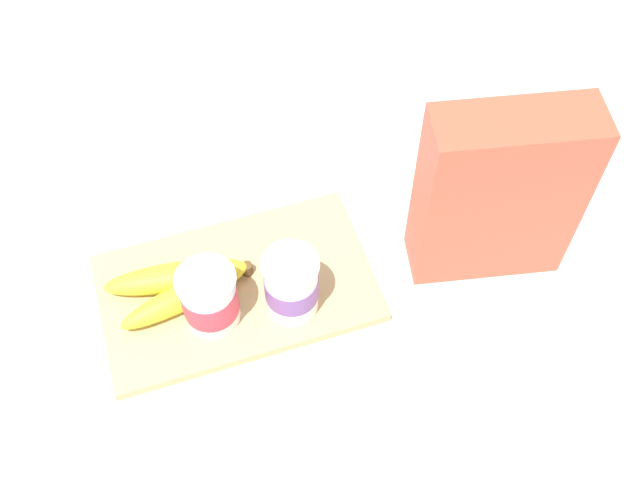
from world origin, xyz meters
TOP-DOWN VIEW (x-y plane):
  - ground_plane at (0.00, 0.00)m, footprint 2.40×2.40m
  - cutting_board at (0.00, 0.00)m, footprint 0.34×0.21m
  - cereal_box at (-0.32, 0.05)m, footprint 0.20×0.11m
  - yogurt_cup_front at (-0.06, 0.05)m, footprint 0.07×0.07m
  - yogurt_cup_back at (0.04, 0.03)m, footprint 0.07×0.07m
  - banana_bunch at (0.07, -0.01)m, footprint 0.19×0.10m

SIDE VIEW (x-z plane):
  - ground_plane at x=0.00m, z-range 0.00..0.00m
  - cutting_board at x=0.00m, z-range 0.00..0.02m
  - banana_bunch at x=0.07m, z-range 0.02..0.05m
  - yogurt_cup_back at x=0.04m, z-range 0.01..0.10m
  - yogurt_cup_front at x=-0.06m, z-range 0.01..0.11m
  - cereal_box at x=-0.32m, z-range 0.00..0.26m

